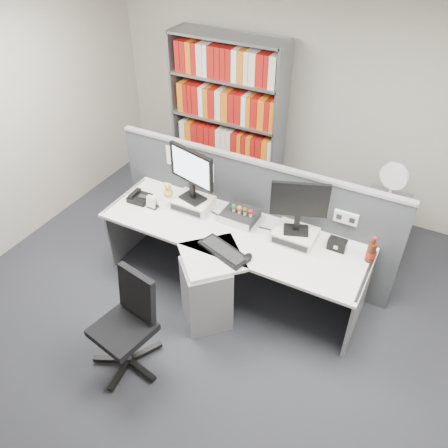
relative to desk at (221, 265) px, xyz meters
The scene contains 21 objects.
ground 0.75m from the desk, 90.00° to the right, with size 5.50×5.50×0.00m, color #2F3037.
room_shell 1.46m from the desk, 90.00° to the right, with size 5.04×5.54×2.72m.
partition 0.68m from the desk, 89.59° to the left, with size 3.00×0.08×1.27m.
desk is the anchor object (origin of this frame).
monitor_riser_left 0.72m from the desk, 144.18° to the left, with size 0.38×0.31×0.10m.
monitor_riser_right 0.76m from the desk, 33.77° to the left, with size 0.38×0.31×0.10m.
monitor_left 0.95m from the desk, 144.03° to the left, with size 0.54×0.23×0.55m.
monitor_right 0.96m from the desk, 33.92° to the left, with size 0.49×0.23×0.52m.
desktop_pc 0.52m from the desk, 92.28° to the left, with size 0.33×0.29×0.09m.
figurines 0.57m from the desk, 88.12° to the left, with size 0.23×0.05×0.09m.
keyboard 0.30m from the desk, 49.70° to the right, with size 0.53×0.33×0.03m.
mouse 0.42m from the desk, 13.10° to the right, with size 0.08×0.12×0.05m, color black.
desk_phone 1.15m from the desk, 168.32° to the left, with size 0.22×0.20×0.09m.
desk_calendar 0.96m from the desk, 168.25° to the left, with size 0.11×0.08×0.13m.
plush_toy 0.92m from the desk, 158.81° to the left, with size 0.10×0.10×0.17m.
speaker 1.09m from the desk, 24.41° to the left, with size 0.17×0.09×0.11m, color black.
cola_bottle 1.37m from the desk, 18.39° to the left, with size 0.08×0.08×0.27m.
shelving_unit 2.12m from the desk, 115.96° to the left, with size 1.41×0.40×2.00m.
filing_cabinet 1.85m from the desk, 49.39° to the left, with size 0.45×0.61×0.70m.
desk_fan 1.92m from the desk, 49.38° to the left, with size 0.29×0.17×0.48m.
office_chair 1.04m from the desk, 109.21° to the right, with size 0.61×0.60×0.92m.
Camera 1 is at (1.51, -2.20, 3.44)m, focal length 36.56 mm.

